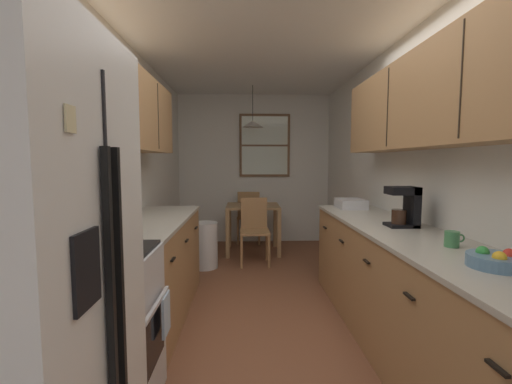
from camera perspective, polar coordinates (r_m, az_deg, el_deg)
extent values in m
plane|color=brown|center=(3.64, 0.95, -17.63)|extent=(12.00, 12.00, 0.00)
cube|color=white|center=(3.55, -21.35, 2.66)|extent=(0.10, 9.00, 2.55)
cube|color=white|center=(3.68, 22.48, 2.70)|extent=(0.10, 9.00, 2.55)
cube|color=white|center=(6.00, -0.33, 3.84)|extent=(4.40, 0.10, 2.55)
cube|color=white|center=(3.56, 1.02, 24.56)|extent=(4.40, 9.00, 0.08)
cube|color=white|center=(1.45, -36.25, -15.48)|extent=(0.68, 0.76, 1.84)
cube|color=black|center=(1.31, -22.85, -19.56)|extent=(0.01, 0.01, 1.65)
cube|color=black|center=(1.28, -22.90, -20.34)|extent=(0.02, 0.02, 1.17)
cube|color=black|center=(1.34, -21.62, -18.95)|extent=(0.02, 0.02, 1.17)
cube|color=black|center=(1.09, -26.39, -11.53)|extent=(0.01, 0.15, 0.22)
cube|color=beige|center=(1.00, -28.59, 10.65)|extent=(0.01, 0.05, 0.07)
cube|color=silver|center=(2.21, -25.22, -20.95)|extent=(0.62, 0.61, 0.90)
cube|color=black|center=(2.13, -16.71, -22.65)|extent=(0.01, 0.43, 0.30)
cube|color=silver|center=(2.03, -16.15, -17.46)|extent=(0.02, 0.49, 0.02)
cube|color=black|center=(2.05, -25.71, -9.30)|extent=(0.59, 0.58, 0.02)
cube|color=silver|center=(2.16, -32.65, -6.46)|extent=(0.06, 0.61, 0.20)
cylinder|color=#2D2D2D|center=(2.00, -31.02, -9.50)|extent=(0.15, 0.15, 0.01)
cylinder|color=#2D2D2D|center=(2.23, -27.66, -7.89)|extent=(0.15, 0.15, 0.01)
cylinder|color=#2D2D2D|center=(1.88, -23.41, -10.07)|extent=(0.15, 0.15, 0.01)
cylinder|color=#2D2D2D|center=(2.12, -20.75, -8.26)|extent=(0.15, 0.15, 0.01)
cube|color=silver|center=(2.06, -29.63, 11.39)|extent=(0.38, 0.63, 0.35)
cube|color=black|center=(1.92, -25.27, 12.07)|extent=(0.01, 0.38, 0.22)
cube|color=#2D2D33|center=(2.18, -22.35, 11.29)|extent=(0.01, 0.13, 0.22)
cube|color=#A87A4C|center=(3.28, -16.90, -12.32)|extent=(0.60, 1.77, 0.87)
cube|color=#B7B2A3|center=(3.17, -17.11, -4.54)|extent=(0.63, 1.79, 0.03)
cube|color=black|center=(2.58, -13.66, -10.87)|extent=(0.02, 0.10, 0.01)
cube|color=black|center=(3.14, -11.47, -7.95)|extent=(0.02, 0.10, 0.01)
cube|color=black|center=(3.71, -9.96, -5.91)|extent=(0.02, 0.10, 0.01)
cube|color=#A87A4C|center=(3.15, -20.32, 12.50)|extent=(0.32, 1.87, 0.66)
cube|color=#2D2319|center=(2.81, -19.11, 13.48)|extent=(0.01, 0.01, 0.60)
cube|color=#2D2319|center=(3.40, -15.99, 12.04)|extent=(0.01, 0.01, 0.60)
cube|color=#A87A4C|center=(2.78, 24.08, -15.74)|extent=(0.60, 3.13, 0.87)
cube|color=#B7B2A3|center=(2.66, 24.43, -6.61)|extent=(0.63, 3.15, 0.03)
cube|color=black|center=(1.55, 35.28, -22.88)|extent=(0.02, 0.10, 0.01)
cube|color=black|center=(2.03, 24.17, -15.59)|extent=(0.02, 0.10, 0.01)
cube|color=black|center=(2.58, 17.94, -10.98)|extent=(0.02, 0.10, 0.01)
cube|color=black|center=(3.16, 14.05, -7.95)|extent=(0.02, 0.10, 0.01)
cube|color=black|center=(3.75, 11.40, -5.84)|extent=(0.02, 0.10, 0.01)
cube|color=#A87A4C|center=(2.67, 28.47, 13.83)|extent=(0.32, 2.83, 0.67)
cube|color=#2D2319|center=(2.19, 31.05, 15.79)|extent=(0.01, 0.01, 0.62)
cube|color=#2D2319|center=(3.01, 21.09, 13.03)|extent=(0.01, 0.01, 0.62)
cube|color=#A87F51|center=(5.28, -0.53, -2.36)|extent=(0.81, 0.72, 0.03)
cube|color=#A87F51|center=(5.01, -4.77, -7.04)|extent=(0.06, 0.06, 0.71)
cube|color=#A87F51|center=(5.03, 3.88, -6.99)|extent=(0.06, 0.06, 0.71)
cube|color=#A87F51|center=(5.67, -4.44, -5.63)|extent=(0.06, 0.06, 0.71)
cube|color=#A87F51|center=(5.68, 3.20, -5.59)|extent=(0.06, 0.06, 0.71)
cube|color=#A87A4C|center=(4.69, -0.23, -6.66)|extent=(0.41, 0.41, 0.04)
cube|color=#A87A4C|center=(4.83, -0.34, -3.60)|extent=(0.37, 0.04, 0.45)
cylinder|color=#A87A4C|center=(4.58, 2.20, -9.96)|extent=(0.04, 0.04, 0.43)
cylinder|color=#A87A4C|center=(4.56, -2.43, -10.02)|extent=(0.04, 0.04, 0.43)
cylinder|color=#A87A4C|center=(4.93, 1.80, -8.87)|extent=(0.04, 0.04, 0.43)
cylinder|color=#A87A4C|center=(4.91, -2.48, -8.92)|extent=(0.04, 0.04, 0.43)
cube|color=#A87A4C|center=(5.95, -1.03, -4.15)|extent=(0.45, 0.45, 0.04)
cube|color=#A87A4C|center=(5.74, -1.25, -2.22)|extent=(0.37, 0.08, 0.45)
cylinder|color=#A87A4C|center=(6.19, -2.49, -5.99)|extent=(0.04, 0.04, 0.43)
cylinder|color=#A87A4C|center=(6.15, 0.88, -6.07)|extent=(0.04, 0.04, 0.43)
cylinder|color=#A87A4C|center=(5.84, -3.03, -6.67)|extent=(0.04, 0.04, 0.43)
cylinder|color=#A87A4C|center=(5.79, 0.55, -6.76)|extent=(0.04, 0.04, 0.43)
cylinder|color=black|center=(5.31, -0.55, 14.66)|extent=(0.01, 0.01, 0.53)
cone|color=#B7B2A8|center=(5.26, -0.55, 11.29)|extent=(0.31, 0.31, 0.10)
sphere|color=white|center=(5.26, -0.55, 11.51)|extent=(0.06, 0.06, 0.06)
cube|color=brown|center=(5.95, 1.45, 7.76)|extent=(0.87, 0.04, 1.07)
cube|color=silver|center=(5.93, 1.46, 7.77)|extent=(0.79, 0.01, 0.99)
cube|color=brown|center=(5.93, 1.46, 7.77)|extent=(0.79, 0.02, 0.03)
cylinder|color=white|center=(4.62, -8.57, -8.76)|extent=(0.34, 0.34, 0.61)
cylinder|color=#265999|center=(2.52, -21.20, -4.74)|extent=(0.11, 0.11, 0.18)
cylinder|color=white|center=(2.50, -21.27, -2.57)|extent=(0.11, 0.11, 0.02)
cube|color=silver|center=(2.22, -14.78, -19.11)|extent=(0.02, 0.16, 0.24)
cube|color=black|center=(2.89, 23.05, -5.11)|extent=(0.22, 0.18, 0.02)
cube|color=black|center=(2.90, 24.58, -2.25)|extent=(0.06, 0.18, 0.31)
cube|color=black|center=(2.86, 23.23, 0.21)|extent=(0.22, 0.18, 0.06)
cylinder|color=#331E14|center=(2.87, 22.73, -3.81)|extent=(0.11, 0.11, 0.11)
cylinder|color=#3F7F4C|center=(2.34, 29.87, -6.82)|extent=(0.08, 0.08, 0.09)
torus|color=#3F7F4C|center=(2.37, 30.97, -6.62)|extent=(0.05, 0.01, 0.05)
cylinder|color=#597F9E|center=(2.01, 35.15, -9.44)|extent=(0.26, 0.26, 0.06)
cylinder|color=black|center=(2.01, 35.17, -9.02)|extent=(0.21, 0.21, 0.03)
sphere|color=red|center=(2.03, 36.62, -8.41)|extent=(0.06, 0.06, 0.06)
sphere|color=green|center=(2.02, 33.60, -8.35)|extent=(0.06, 0.06, 0.06)
sphere|color=yellow|center=(1.95, 35.52, -8.90)|extent=(0.06, 0.06, 0.06)
cube|color=silver|center=(3.84, 15.52, -1.88)|extent=(0.28, 0.34, 0.10)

